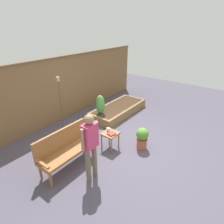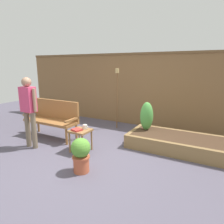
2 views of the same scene
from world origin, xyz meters
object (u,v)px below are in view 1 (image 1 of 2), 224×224
(garden_bench, at_px, (65,146))
(person_by_bench, at_px, (90,142))
(side_table, at_px, (110,136))
(tiki_torch, at_px, (60,95))
(cup_on_table, at_px, (108,129))
(shrub_near_bench, at_px, (100,105))
(book_on_table, at_px, (112,134))
(potted_boxwood, at_px, (142,137))

(garden_bench, xyz_separation_m, person_by_bench, (0.07, -0.76, 0.39))
(side_table, height_order, tiki_torch, tiki_torch)
(cup_on_table, height_order, shrub_near_bench, shrub_near_bench)
(side_table, bearing_deg, garden_bench, 160.60)
(book_on_table, xyz_separation_m, shrub_near_bench, (1.06, 1.29, 0.13))
(garden_bench, height_order, side_table, garden_bench)
(tiki_torch, distance_m, person_by_bench, 2.43)
(shrub_near_bench, bearing_deg, cup_on_table, -131.40)
(side_table, height_order, book_on_table, book_on_table)
(potted_boxwood, xyz_separation_m, shrub_near_bench, (0.50, 1.90, 0.30))
(cup_on_table, relative_size, potted_boxwood, 0.22)
(side_table, bearing_deg, tiki_torch, 92.66)
(shrub_near_bench, height_order, tiki_torch, tiki_torch)
(side_table, bearing_deg, potted_boxwood, -52.52)
(garden_bench, relative_size, potted_boxwood, 2.36)
(book_on_table, distance_m, potted_boxwood, 0.84)
(shrub_near_bench, bearing_deg, garden_bench, -160.02)
(tiki_torch, height_order, person_by_bench, tiki_torch)
(garden_bench, distance_m, tiki_torch, 1.91)
(side_table, distance_m, book_on_table, 0.13)
(side_table, xyz_separation_m, shrub_near_bench, (1.03, 1.21, 0.24))
(cup_on_table, distance_m, potted_boxwood, 0.94)
(garden_bench, bearing_deg, person_by_bench, -84.96)
(potted_boxwood, xyz_separation_m, tiki_torch, (-0.61, 2.53, 0.84))
(potted_boxwood, relative_size, shrub_near_bench, 0.92)
(tiki_torch, bearing_deg, garden_bench, -127.17)
(book_on_table, relative_size, shrub_near_bench, 0.28)
(side_table, distance_m, cup_on_table, 0.17)
(book_on_table, bearing_deg, tiki_torch, 104.67)
(shrub_near_bench, height_order, person_by_bench, person_by_bench)
(cup_on_table, bearing_deg, shrub_near_bench, 48.60)
(cup_on_table, distance_m, shrub_near_bench, 1.49)
(potted_boxwood, height_order, tiki_torch, tiki_torch)
(side_table, relative_size, person_by_bench, 0.31)
(potted_boxwood, bearing_deg, cup_on_table, 121.34)
(garden_bench, distance_m, side_table, 1.25)
(garden_bench, bearing_deg, book_on_table, -23.30)
(side_table, relative_size, tiki_torch, 0.28)
(book_on_table, xyz_separation_m, potted_boxwood, (0.56, -0.61, -0.16))
(cup_on_table, distance_m, book_on_table, 0.20)
(potted_boxwood, bearing_deg, tiki_torch, 103.57)
(tiki_torch, bearing_deg, person_by_bench, -114.97)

